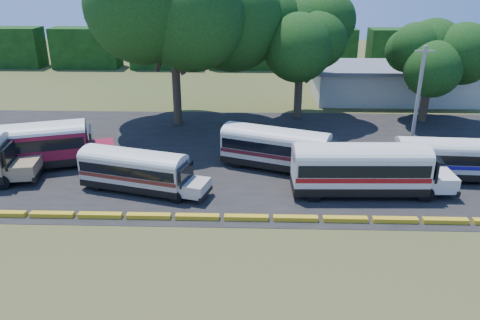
{
  "coord_description": "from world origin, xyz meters",
  "views": [
    {
      "loc": [
        1.92,
        -24.03,
        14.22
      ],
      "look_at": [
        0.96,
        6.0,
        1.9
      ],
      "focal_mm": 35.0,
      "sensor_mm": 36.0,
      "label": 1
    }
  ],
  "objects_px": {
    "bus_white_red": "(363,167)",
    "tree_west": "(172,1)",
    "bus_red": "(29,144)",
    "bus_cream_west": "(136,168)"
  },
  "relations": [
    {
      "from": "bus_white_red",
      "to": "tree_west",
      "type": "bearing_deg",
      "value": 132.61
    },
    {
      "from": "bus_red",
      "to": "bus_white_red",
      "type": "bearing_deg",
      "value": -26.51
    },
    {
      "from": "bus_cream_west",
      "to": "tree_west",
      "type": "xyz_separation_m",
      "value": [
        0.44,
        15.15,
        9.84
      ]
    },
    {
      "from": "bus_red",
      "to": "tree_west",
      "type": "distance_m",
      "value": 17.68
    },
    {
      "from": "bus_cream_west",
      "to": "tree_west",
      "type": "bearing_deg",
      "value": 103.94
    },
    {
      "from": "tree_west",
      "to": "bus_white_red",
      "type": "bearing_deg",
      "value": -45.72
    },
    {
      "from": "bus_white_red",
      "to": "bus_cream_west",
      "type": "bearing_deg",
      "value": 178.21
    },
    {
      "from": "bus_red",
      "to": "tree_west",
      "type": "bearing_deg",
      "value": 32.96
    },
    {
      "from": "bus_red",
      "to": "bus_cream_west",
      "type": "bearing_deg",
      "value": -39.65
    },
    {
      "from": "bus_red",
      "to": "bus_cream_west",
      "type": "relative_size",
      "value": 1.21
    }
  ]
}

